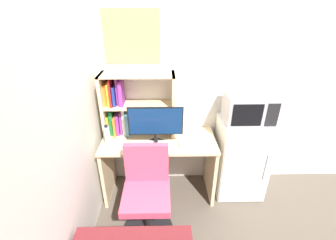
% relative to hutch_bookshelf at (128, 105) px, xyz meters
% --- Properties ---
extents(wall_back, '(6.40, 0.04, 2.60)m').
position_rel_hutch_bookshelf_xyz_m(wall_back, '(1.66, 0.15, 0.20)').
color(wall_back, silver).
rests_on(wall_back, ground_plane).
extents(wall_left, '(0.04, 4.40, 2.60)m').
position_rel_hutch_bookshelf_xyz_m(wall_left, '(-0.36, -1.47, 0.20)').
color(wall_left, silver).
rests_on(wall_left, ground_plane).
extents(desk, '(1.24, 0.56, 0.75)m').
position_rel_hutch_bookshelf_xyz_m(desk, '(0.33, -0.15, -0.57)').
color(desk, beige).
rests_on(desk, ground_plane).
extents(hutch_bookshelf, '(0.77, 0.28, 0.69)m').
position_rel_hutch_bookshelf_xyz_m(hutch_bookshelf, '(0.00, 0.00, 0.00)').
color(hutch_bookshelf, beige).
rests_on(hutch_bookshelf, desk).
extents(monitor, '(0.55, 0.21, 0.43)m').
position_rel_hutch_bookshelf_xyz_m(monitor, '(0.31, -0.26, -0.10)').
color(monitor, black).
rests_on(monitor, desk).
extents(keyboard, '(0.42, 0.13, 0.02)m').
position_rel_hutch_bookshelf_xyz_m(keyboard, '(0.27, -0.27, -0.33)').
color(keyboard, silver).
rests_on(keyboard, desk).
extents(computer_mouse, '(0.07, 0.11, 0.03)m').
position_rel_hutch_bookshelf_xyz_m(computer_mouse, '(0.58, -0.26, -0.33)').
color(computer_mouse, silver).
rests_on(computer_mouse, desk).
extents(water_bottle, '(0.06, 0.06, 0.22)m').
position_rel_hutch_bookshelf_xyz_m(water_bottle, '(-0.20, -0.23, -0.24)').
color(water_bottle, silver).
rests_on(water_bottle, desk).
extents(mini_fridge, '(0.54, 0.49, 0.95)m').
position_rel_hutch_bookshelf_xyz_m(mini_fridge, '(1.28, -0.12, -0.62)').
color(mini_fridge, white).
rests_on(mini_fridge, ground_plane).
extents(microwave, '(0.50, 0.33, 0.31)m').
position_rel_hutch_bookshelf_xyz_m(microwave, '(1.28, -0.12, 0.00)').
color(microwave, '#ADADB2').
rests_on(microwave, mini_fridge).
extents(desk_chair, '(0.51, 0.51, 0.93)m').
position_rel_hutch_bookshelf_xyz_m(desk_chair, '(0.22, -0.66, -0.68)').
color(desk_chair, black).
rests_on(desk_chair, ground_plane).
extents(wall_corkboard, '(0.56, 0.02, 0.51)m').
position_rel_hutch_bookshelf_xyz_m(wall_corkboard, '(0.08, 0.11, 0.69)').
color(wall_corkboard, tan).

